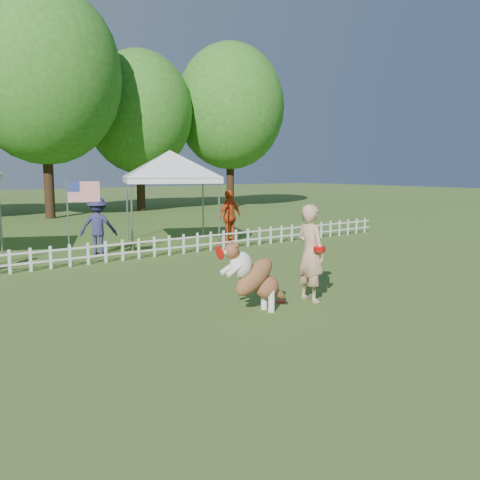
{
  "coord_description": "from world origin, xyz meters",
  "views": [
    {
      "loc": [
        -6.26,
        -6.57,
        2.57
      ],
      "look_at": [
        0.48,
        2.0,
        1.1
      ],
      "focal_mm": 40.0,
      "sensor_mm": 36.0,
      "label": 1
    }
  ],
  "objects_px": {
    "dog": "(255,277)",
    "frisbee_on_turf": "(280,301)",
    "handler": "(311,253)",
    "spectator_c": "(230,216)",
    "flag_pole": "(68,224)",
    "canopy_tent_right": "(171,199)",
    "spectator_b": "(98,226)"
  },
  "relations": [
    {
      "from": "canopy_tent_right",
      "to": "flag_pole",
      "type": "distance_m",
      "value": 4.79
    },
    {
      "from": "flag_pole",
      "to": "handler",
      "type": "bearing_deg",
      "value": -45.17
    },
    {
      "from": "dog",
      "to": "spectator_b",
      "type": "bearing_deg",
      "value": 93.24
    },
    {
      "from": "dog",
      "to": "spectator_b",
      "type": "relative_size",
      "value": 0.77
    },
    {
      "from": "spectator_b",
      "to": "spectator_c",
      "type": "bearing_deg",
      "value": -151.44
    },
    {
      "from": "handler",
      "to": "canopy_tent_right",
      "type": "distance_m",
      "value": 8.73
    },
    {
      "from": "canopy_tent_right",
      "to": "spectator_c",
      "type": "bearing_deg",
      "value": -6.7
    },
    {
      "from": "frisbee_on_turf",
      "to": "canopy_tent_right",
      "type": "bearing_deg",
      "value": 73.25
    },
    {
      "from": "handler",
      "to": "dog",
      "type": "distance_m",
      "value": 1.43
    },
    {
      "from": "handler",
      "to": "spectator_c",
      "type": "relative_size",
      "value": 1.03
    },
    {
      "from": "handler",
      "to": "spectator_c",
      "type": "bearing_deg",
      "value": -21.9
    },
    {
      "from": "spectator_c",
      "to": "frisbee_on_turf",
      "type": "bearing_deg",
      "value": 48.63
    },
    {
      "from": "dog",
      "to": "frisbee_on_turf",
      "type": "bearing_deg",
      "value": 25.45
    },
    {
      "from": "handler",
      "to": "canopy_tent_right",
      "type": "height_order",
      "value": "canopy_tent_right"
    },
    {
      "from": "frisbee_on_turf",
      "to": "spectator_c",
      "type": "bearing_deg",
      "value": 59.65
    },
    {
      "from": "canopy_tent_right",
      "to": "spectator_c",
      "type": "xyz_separation_m",
      "value": [
        1.74,
        -1.01,
        -0.63
      ]
    },
    {
      "from": "dog",
      "to": "spectator_c",
      "type": "relative_size",
      "value": 0.72
    },
    {
      "from": "spectator_b",
      "to": "canopy_tent_right",
      "type": "bearing_deg",
      "value": -134.8
    },
    {
      "from": "dog",
      "to": "flag_pole",
      "type": "relative_size",
      "value": 0.58
    },
    {
      "from": "handler",
      "to": "dog",
      "type": "xyz_separation_m",
      "value": [
        -1.4,
        -0.01,
        -0.29
      ]
    },
    {
      "from": "spectator_b",
      "to": "spectator_c",
      "type": "relative_size",
      "value": 0.94
    },
    {
      "from": "handler",
      "to": "spectator_b",
      "type": "bearing_deg",
      "value": 10.76
    },
    {
      "from": "flag_pole",
      "to": "spectator_b",
      "type": "xyz_separation_m",
      "value": [
        1.46,
        1.52,
        -0.28
      ]
    },
    {
      "from": "dog",
      "to": "frisbee_on_turf",
      "type": "xyz_separation_m",
      "value": [
        0.88,
        0.3,
        -0.65
      ]
    },
    {
      "from": "frisbee_on_turf",
      "to": "spectator_b",
      "type": "height_order",
      "value": "spectator_b"
    },
    {
      "from": "dog",
      "to": "flag_pole",
      "type": "bearing_deg",
      "value": 105.34
    },
    {
      "from": "frisbee_on_turf",
      "to": "spectator_b",
      "type": "distance_m",
      "value": 7.72
    },
    {
      "from": "canopy_tent_right",
      "to": "flag_pole",
      "type": "relative_size",
      "value": 1.35
    },
    {
      "from": "canopy_tent_right",
      "to": "spectator_b",
      "type": "relative_size",
      "value": 1.8
    },
    {
      "from": "dog",
      "to": "frisbee_on_turf",
      "type": "height_order",
      "value": "dog"
    },
    {
      "from": "dog",
      "to": "frisbee_on_turf",
      "type": "distance_m",
      "value": 1.13
    },
    {
      "from": "flag_pole",
      "to": "canopy_tent_right",
      "type": "bearing_deg",
      "value": 50.26
    }
  ]
}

